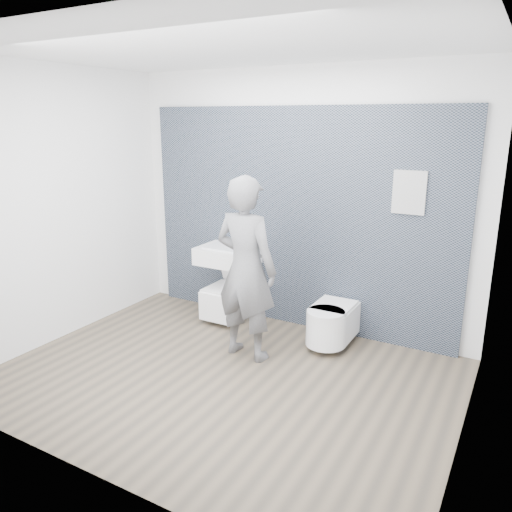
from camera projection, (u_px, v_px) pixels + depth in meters
The scene contains 8 objects.
ground at pixel (224, 377), 4.53m from camera, with size 4.00×4.00×0.00m, color brown.
room_shell at pixel (220, 186), 4.07m from camera, with size 4.00×4.00×4.00m.
tile_wall at pixel (293, 322), 5.76m from camera, with size 3.60×0.06×2.40m, color black.
washbasin at pixel (227, 255), 5.67m from camera, with size 0.65×0.48×0.48m.
toilet_square at pixel (227, 299), 5.78m from camera, with size 0.39×0.56×0.74m.
toilet_rounded at pixel (331, 323), 5.10m from camera, with size 0.40×0.68×0.37m.
info_placard at pixel (397, 346), 5.16m from camera, with size 0.31×0.03×0.42m, color silver.
visitor at pixel (246, 269), 4.73m from camera, with size 0.65×0.43×1.78m, color slate.
Camera 1 is at (2.26, -3.40, 2.28)m, focal length 35.00 mm.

